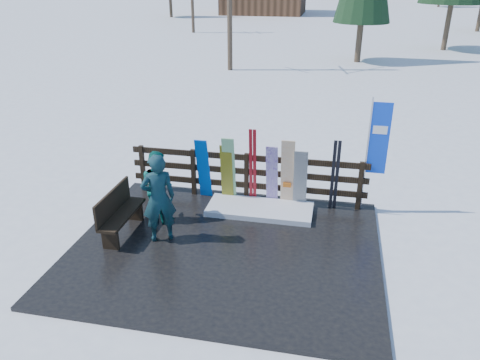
% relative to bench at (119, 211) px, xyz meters
% --- Properties ---
extents(ground, '(700.00, 700.00, 0.00)m').
position_rel_bench_xyz_m(ground, '(2.25, -0.07, -0.60)').
color(ground, white).
rests_on(ground, ground).
extents(deck, '(6.00, 5.00, 0.08)m').
position_rel_bench_xyz_m(deck, '(2.25, -0.07, -0.56)').
color(deck, black).
rests_on(deck, ground).
extents(fence, '(5.60, 0.10, 1.15)m').
position_rel_bench_xyz_m(fence, '(2.25, 2.13, 0.14)').
color(fence, black).
rests_on(fence, deck).
extents(snow_patch, '(2.37, 1.00, 0.12)m').
position_rel_bench_xyz_m(snow_patch, '(2.68, 1.53, -0.46)').
color(snow_patch, white).
rests_on(snow_patch, deck).
extents(bench, '(0.41, 1.50, 0.97)m').
position_rel_bench_xyz_m(bench, '(0.00, 0.00, 0.00)').
color(bench, black).
rests_on(bench, deck).
extents(snowboard_0, '(0.29, 0.40, 1.55)m').
position_rel_bench_xyz_m(snowboard_0, '(1.27, 1.91, 0.26)').
color(snowboard_0, blue).
rests_on(snowboard_0, deck).
extents(snowboard_1, '(0.28, 0.29, 1.61)m').
position_rel_bench_xyz_m(snowboard_1, '(1.88, 1.91, 0.29)').
color(snowboard_1, white).
rests_on(snowboard_1, deck).
extents(snowboard_2, '(0.28, 0.22, 1.43)m').
position_rel_bench_xyz_m(snowboard_2, '(1.82, 1.91, 0.20)').
color(snowboard_2, yellow).
rests_on(snowboard_2, deck).
extents(snowboard_3, '(0.27, 0.36, 1.50)m').
position_rel_bench_xyz_m(snowboard_3, '(2.88, 1.91, 0.24)').
color(snowboard_3, white).
rests_on(snowboard_3, deck).
extents(snowboard_4, '(0.30, 0.28, 1.43)m').
position_rel_bench_xyz_m(snowboard_4, '(3.52, 1.91, 0.20)').
color(snowboard_4, black).
rests_on(snowboard_4, deck).
extents(snowboard_5, '(0.30, 0.28, 1.66)m').
position_rel_bench_xyz_m(snowboard_5, '(3.23, 1.91, 0.31)').
color(snowboard_5, white).
rests_on(snowboard_5, deck).
extents(ski_pair_a, '(0.16, 0.19, 1.82)m').
position_rel_bench_xyz_m(ski_pair_a, '(2.42, 1.98, 0.40)').
color(ski_pair_a, maroon).
rests_on(ski_pair_a, deck).
extents(ski_pair_b, '(0.17, 0.23, 1.70)m').
position_rel_bench_xyz_m(ski_pair_b, '(4.28, 1.98, 0.34)').
color(ski_pair_b, black).
rests_on(ski_pair_b, deck).
extents(rental_flag, '(0.45, 0.04, 2.60)m').
position_rel_bench_xyz_m(rental_flag, '(5.09, 2.18, 1.09)').
color(rental_flag, silver).
rests_on(rental_flag, deck).
extents(person_front, '(0.80, 0.72, 1.85)m').
position_rel_bench_xyz_m(person_front, '(0.91, -0.04, 0.41)').
color(person_front, '#16463E').
rests_on(person_front, deck).
extents(person_back, '(0.94, 0.85, 1.57)m').
position_rel_bench_xyz_m(person_back, '(0.56, 0.79, 0.27)').
color(person_back, '#085B52').
rests_on(person_back, deck).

